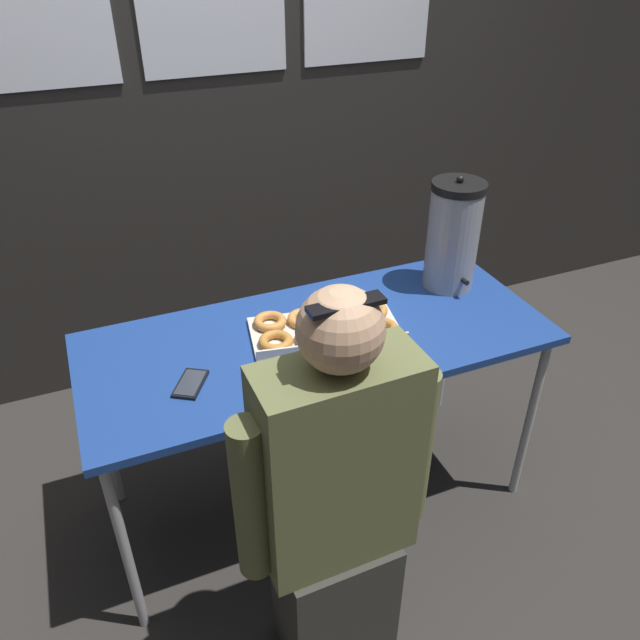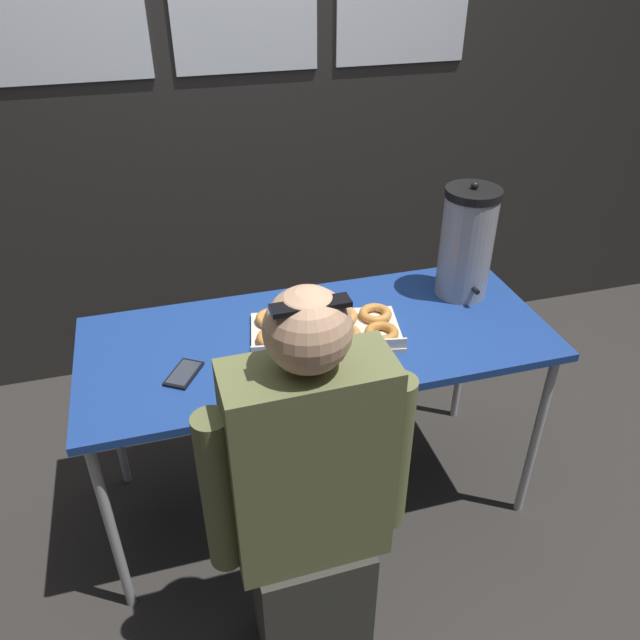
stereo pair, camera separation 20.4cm
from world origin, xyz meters
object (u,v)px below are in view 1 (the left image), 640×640
at_px(donut_box, 325,328).
at_px(cell_phone, 190,384).
at_px(person_seated, 337,508).
at_px(coffee_urn, 453,235).

relative_size(donut_box, cell_phone, 3.47).
bearing_deg(donut_box, person_seated, -99.75).
xyz_separation_m(donut_box, person_seated, (-0.21, -0.57, -0.17)).
height_order(coffee_urn, cell_phone, coffee_urn).
bearing_deg(donut_box, coffee_urn, 23.27).
height_order(coffee_urn, person_seated, person_seated).
relative_size(coffee_urn, person_seated, 0.33).
bearing_deg(person_seated, cell_phone, -61.16).
xyz_separation_m(donut_box, cell_phone, (-0.48, -0.10, -0.02)).
bearing_deg(cell_phone, person_seated, -28.02).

